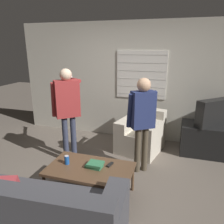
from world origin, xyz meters
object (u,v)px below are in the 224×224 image
at_px(coffee_table, 90,170).
at_px(spare_remote, 110,165).
at_px(person_right_standing, 142,115).
at_px(soda_can, 67,160).
at_px(couch_blue, 28,216).
at_px(armchair_beige, 141,134).
at_px(person_left_standing, 67,104).
at_px(book_stack, 95,165).
at_px(tv, 214,113).

height_order(coffee_table, spare_remote, spare_remote).
relative_size(person_right_standing, soda_can, 12.53).
relative_size(couch_blue, person_right_standing, 1.31).
height_order(couch_blue, armchair_beige, couch_blue).
relative_size(person_left_standing, book_stack, 6.94).
bearing_deg(person_right_standing, armchair_beige, 65.53).
height_order(couch_blue, spare_remote, couch_blue).
bearing_deg(book_stack, spare_remote, 30.67).
bearing_deg(spare_remote, soda_can, -154.40).
bearing_deg(soda_can, coffee_table, 0.15).
relative_size(person_right_standing, book_stack, 6.51).
xyz_separation_m(person_left_standing, soda_can, (0.41, -0.85, -0.56)).
bearing_deg(coffee_table, armchair_beige, 75.50).
bearing_deg(person_left_standing, person_right_standing, -39.53).
xyz_separation_m(coffee_table, person_right_standing, (0.55, 0.87, 0.58)).
height_order(armchair_beige, book_stack, armchair_beige).
bearing_deg(tv, coffee_table, 4.71).
bearing_deg(person_left_standing, soda_can, -104.53).
bearing_deg(soda_can, armchair_beige, 64.85).
height_order(armchair_beige, person_right_standing, person_right_standing).
distance_m(couch_blue, spare_remote, 1.18).
height_order(coffee_table, person_left_standing, person_left_standing).
relative_size(coffee_table, book_stack, 4.78).
bearing_deg(person_right_standing, tv, 5.67).
distance_m(coffee_table, spare_remote, 0.28).
relative_size(coffee_table, spare_remote, 8.56).
relative_size(coffee_table, soda_can, 9.21).
distance_m(person_left_standing, spare_remote, 1.37).
height_order(armchair_beige, soda_can, armchair_beige).
height_order(tv, soda_can, tv).
bearing_deg(armchair_beige, person_right_standing, 113.25).
distance_m(armchair_beige, coffee_table, 1.70).
bearing_deg(book_stack, couch_blue, -114.24).
relative_size(book_stack, soda_can, 1.93).
bearing_deg(couch_blue, coffee_table, 64.28).
height_order(person_left_standing, person_right_standing, person_left_standing).
height_order(tv, person_right_standing, person_right_standing).
relative_size(coffee_table, person_left_standing, 0.69).
xyz_separation_m(coffee_table, spare_remote, (0.24, 0.14, 0.05)).
bearing_deg(tv, spare_remote, 6.85).
bearing_deg(person_right_standing, spare_remote, -146.72).
bearing_deg(coffee_table, spare_remote, 29.13).
bearing_deg(tv, person_right_standing, -2.48).
distance_m(person_left_standing, person_right_standing, 1.31).
distance_m(tv, spare_remote, 2.31).
xyz_separation_m(person_right_standing, soda_can, (-0.90, -0.87, -0.48)).
bearing_deg(spare_remote, book_stack, -136.80).
relative_size(couch_blue, book_stack, 8.52).
relative_size(soda_can, spare_remote, 0.93).
distance_m(person_right_standing, book_stack, 1.10).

